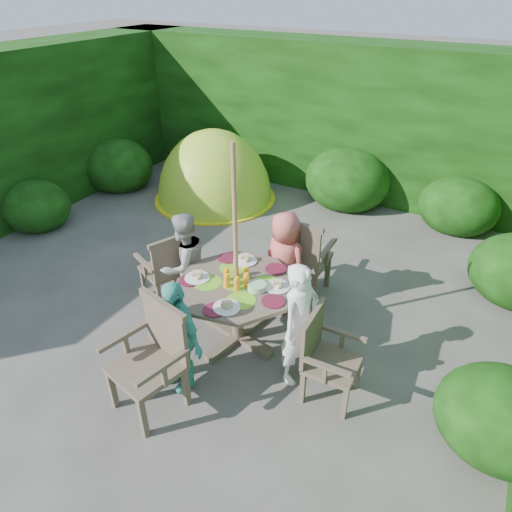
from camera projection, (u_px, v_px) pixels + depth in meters
The scene contains 13 objects.
ground at pixel (207, 292), 5.72m from camera, with size 60.00×60.00×0.00m, color #484640.
hedge_enclosure at pixel (259, 164), 6.05m from camera, with size 9.00×9.00×2.50m.
patio_table at pixel (237, 293), 4.66m from camera, with size 1.51×1.51×0.89m.
parasol_pole at pixel (236, 253), 4.41m from camera, with size 0.04×0.04×2.20m, color #97673C.
garden_chair_right at pixel (325, 356), 4.13m from camera, with size 0.48×0.54×0.86m.
garden_chair_left at pixel (167, 267), 5.35m from camera, with size 0.64×0.67×0.89m.
garden_chair_back at pixel (301, 256), 5.39m from camera, with size 0.65×0.58×1.04m.
garden_chair_front at pixel (153, 356), 4.01m from camera, with size 0.71×0.66×1.01m.
child_right at pixel (300, 325), 4.21m from camera, with size 0.47×0.31×1.28m, color white.
child_left at pixel (185, 265), 5.11m from camera, with size 0.61×0.47×1.25m, color #A2A29D.
child_back at pixel (285, 262), 5.19m from camera, with size 0.60×0.39×1.22m, color #D75D59.
child_front at pixel (178, 335), 4.17m from camera, with size 0.69×0.29×1.18m, color #53C2BB.
dome_tent at pixel (215, 198), 8.10m from camera, with size 2.48×2.48×2.43m.
Camera 1 is at (2.80, -3.73, 3.41)m, focal length 32.00 mm.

